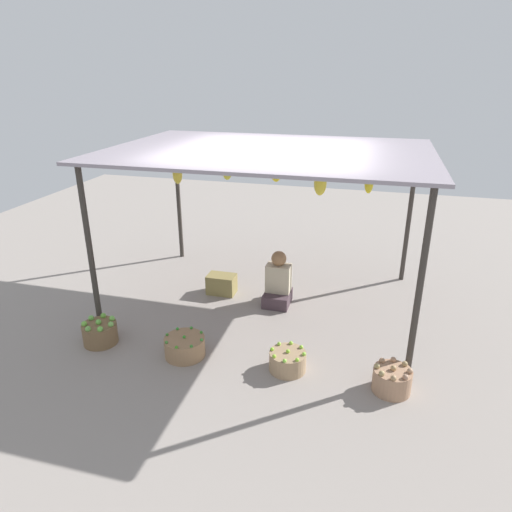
{
  "coord_description": "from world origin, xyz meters",
  "views": [
    {
      "loc": [
        1.36,
        -5.72,
        3.1
      ],
      "look_at": [
        0.0,
        -0.62,
        0.95
      ],
      "focal_mm": 32.36,
      "sensor_mm": 36.0,
      "label": 1
    }
  ],
  "objects_px": {
    "vendor_person": "(278,284)",
    "basket_limes": "(288,361)",
    "basket_green_apples": "(100,333)",
    "basket_green_chilies": "(185,346)",
    "basket_potatoes": "(392,380)",
    "wooden_crate_near_vendor": "(222,284)"
  },
  "relations": [
    {
      "from": "vendor_person",
      "to": "basket_green_chilies",
      "type": "xyz_separation_m",
      "value": [
        -0.76,
        -1.54,
        -0.18
      ]
    },
    {
      "from": "basket_green_apples",
      "to": "basket_limes",
      "type": "height_order",
      "value": "basket_green_apples"
    },
    {
      "from": "basket_green_apples",
      "to": "vendor_person",
      "type": "bearing_deg",
      "value": 39.94
    },
    {
      "from": "vendor_person",
      "to": "basket_green_apples",
      "type": "xyz_separation_m",
      "value": [
        -1.86,
        -1.56,
        -0.16
      ]
    },
    {
      "from": "basket_green_chilies",
      "to": "basket_limes",
      "type": "xyz_separation_m",
      "value": [
        1.21,
        0.03,
        -0.0
      ]
    },
    {
      "from": "basket_green_apples",
      "to": "wooden_crate_near_vendor",
      "type": "height_order",
      "value": "basket_green_apples"
    },
    {
      "from": "basket_green_apples",
      "to": "basket_limes",
      "type": "distance_m",
      "value": 2.31
    },
    {
      "from": "basket_green_chilies",
      "to": "wooden_crate_near_vendor",
      "type": "bearing_deg",
      "value": 93.87
    },
    {
      "from": "vendor_person",
      "to": "basket_green_chilies",
      "type": "distance_m",
      "value": 1.73
    },
    {
      "from": "basket_green_apples",
      "to": "wooden_crate_near_vendor",
      "type": "distance_m",
      "value": 1.92
    },
    {
      "from": "basket_potatoes",
      "to": "basket_green_apples",
      "type": "bearing_deg",
      "value": 179.58
    },
    {
      "from": "basket_green_chilies",
      "to": "wooden_crate_near_vendor",
      "type": "distance_m",
      "value": 1.64
    },
    {
      "from": "basket_green_chilies",
      "to": "basket_potatoes",
      "type": "distance_m",
      "value": 2.31
    },
    {
      "from": "basket_green_apples",
      "to": "basket_limes",
      "type": "bearing_deg",
      "value": 1.17
    },
    {
      "from": "vendor_person",
      "to": "basket_limes",
      "type": "xyz_separation_m",
      "value": [
        0.44,
        -1.51,
        -0.19
      ]
    },
    {
      "from": "basket_green_chilies",
      "to": "wooden_crate_near_vendor",
      "type": "xyz_separation_m",
      "value": [
        -0.11,
        1.64,
        0.03
      ]
    },
    {
      "from": "basket_green_chilies",
      "to": "basket_potatoes",
      "type": "relative_size",
      "value": 1.19
    },
    {
      "from": "basket_green_apples",
      "to": "basket_potatoes",
      "type": "distance_m",
      "value": 3.41
    },
    {
      "from": "basket_limes",
      "to": "wooden_crate_near_vendor",
      "type": "relative_size",
      "value": 0.99
    },
    {
      "from": "vendor_person",
      "to": "basket_green_apples",
      "type": "distance_m",
      "value": 2.43
    },
    {
      "from": "vendor_person",
      "to": "basket_potatoes",
      "type": "relative_size",
      "value": 1.97
    },
    {
      "from": "vendor_person",
      "to": "basket_potatoes",
      "type": "height_order",
      "value": "vendor_person"
    }
  ]
}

